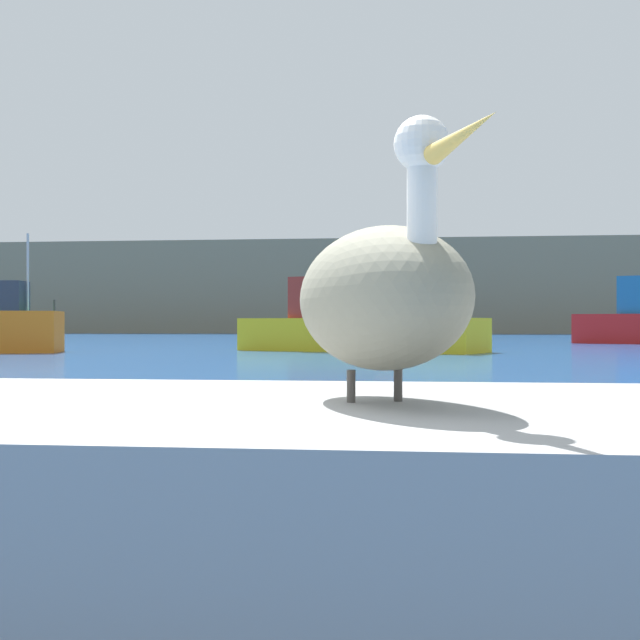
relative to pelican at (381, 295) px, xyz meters
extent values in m
plane|color=#194C93|center=(-1.41, 0.25, -1.03)|extent=(260.00, 260.00, 0.00)
cube|color=#7F755B|center=(-1.41, 76.27, 2.86)|extent=(140.00, 15.47, 7.79)
cube|color=#989898|center=(-0.01, 0.01, -0.70)|extent=(3.85, 2.19, 0.66)
ellipsoid|color=gray|center=(-0.01, 0.01, -0.01)|extent=(0.85, 1.15, 0.48)
cylinder|color=white|center=(0.14, -0.32, 0.22)|extent=(0.09, 0.09, 0.33)
sphere|color=white|center=(0.14, -0.32, 0.44)|extent=(0.17, 0.17, 0.17)
cone|color=gold|center=(0.24, -0.58, 0.41)|extent=(0.21, 0.39, 0.09)
cylinder|color=#4C4742|center=(0.05, 0.09, -0.31)|extent=(0.03, 0.03, 0.11)
cylinder|color=#4C4742|center=(-0.10, 0.03, -0.31)|extent=(0.03, 0.03, 0.11)
cube|color=#1E6099|center=(9.31, 36.71, 1.09)|extent=(1.96, 1.78, 1.64)
cube|color=#2D333D|center=(-20.51, 37.90, 1.11)|extent=(2.49, 1.76, 1.62)
cylinder|color=#B2B2B2|center=(-19.18, 38.02, 2.27)|extent=(0.12, 0.12, 3.94)
cylinder|color=#3F382D|center=(-17.88, 38.15, 0.65)|extent=(0.10, 0.10, 0.70)
cube|color=yellow|center=(-1.96, 25.25, -0.50)|extent=(8.24, 5.19, 1.07)
cube|color=maroon|center=(-2.48, 25.46, 0.70)|extent=(3.63, 3.03, 1.33)
cylinder|color=#B2B2B2|center=(0.25, 24.34, 1.65)|extent=(0.12, 0.12, 3.23)
camera|label=1|loc=(0.15, -2.95, -0.09)|focal=49.53mm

